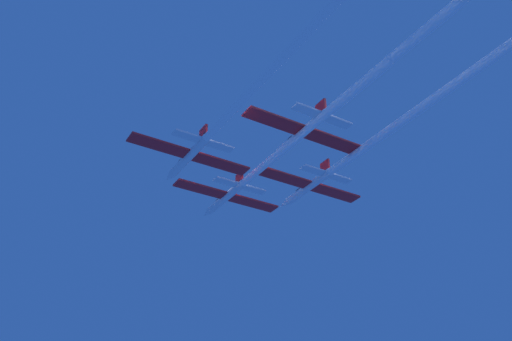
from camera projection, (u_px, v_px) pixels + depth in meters
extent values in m
cylinder|color=white|center=(226.00, 198.00, 83.54)|extent=(1.10, 9.96, 1.10)
cone|color=white|center=(207.00, 213.00, 88.03)|extent=(1.07, 2.19, 1.07)
ellipsoid|color=black|center=(219.00, 201.00, 85.39)|extent=(0.77, 1.99, 0.55)
cube|color=red|center=(200.00, 189.00, 81.24)|extent=(7.57, 2.19, 0.24)
cube|color=red|center=(253.00, 203.00, 85.10)|extent=(7.57, 2.19, 0.24)
cube|color=red|center=(239.00, 178.00, 81.27)|extent=(0.29, 1.79, 1.59)
cube|color=white|center=(226.00, 182.00, 79.44)|extent=(3.41, 1.31, 0.24)
cube|color=white|center=(254.00, 190.00, 81.45)|extent=(3.41, 1.31, 0.24)
cylinder|color=white|center=(305.00, 131.00, 68.82)|extent=(0.99, 29.88, 0.99)
cylinder|color=white|center=(189.00, 157.00, 72.94)|extent=(1.10, 9.96, 1.10)
cone|color=white|center=(169.00, 177.00, 77.43)|extent=(1.07, 2.19, 1.07)
ellipsoid|color=black|center=(182.00, 161.00, 74.79)|extent=(0.77, 1.99, 0.55)
cube|color=red|center=(159.00, 145.00, 70.64)|extent=(7.57, 2.19, 0.24)
cube|color=red|center=(221.00, 164.00, 74.50)|extent=(7.57, 2.19, 0.24)
cube|color=red|center=(203.00, 133.00, 70.67)|extent=(0.29, 1.79, 1.59)
cube|color=white|center=(187.00, 136.00, 68.84)|extent=(3.41, 1.31, 0.24)
cube|color=white|center=(220.00, 146.00, 70.85)|extent=(3.41, 1.31, 0.24)
cylinder|color=white|center=(290.00, 51.00, 56.02)|extent=(0.99, 35.81, 0.99)
cylinder|color=white|center=(308.00, 187.00, 80.81)|extent=(1.10, 9.96, 1.10)
cone|color=white|center=(285.00, 204.00, 85.30)|extent=(1.07, 2.19, 1.07)
ellipsoid|color=black|center=(299.00, 190.00, 82.67)|extent=(0.77, 1.99, 0.55)
cube|color=red|center=(285.00, 178.00, 78.51)|extent=(7.57, 2.19, 0.24)
cube|color=red|center=(335.00, 193.00, 82.37)|extent=(7.57, 2.19, 0.24)
cube|color=red|center=(325.00, 166.00, 78.55)|extent=(0.29, 1.79, 1.59)
cube|color=white|center=(313.00, 170.00, 76.72)|extent=(3.41, 1.31, 0.24)
cube|color=white|center=(340.00, 179.00, 78.72)|extent=(3.41, 1.31, 0.24)
cylinder|color=white|center=(436.00, 97.00, 63.11)|extent=(0.99, 37.95, 0.99)
cylinder|color=white|center=(302.00, 133.00, 69.87)|extent=(1.10, 9.96, 1.10)
cone|color=white|center=(275.00, 156.00, 74.36)|extent=(1.07, 2.19, 1.07)
ellipsoid|color=black|center=(292.00, 139.00, 71.72)|extent=(0.77, 1.99, 0.55)
cube|color=red|center=(274.00, 121.00, 67.57)|extent=(7.57, 2.19, 0.24)
cube|color=red|center=(333.00, 142.00, 71.43)|extent=(7.57, 2.19, 0.24)
cube|color=red|center=(321.00, 108.00, 67.60)|extent=(0.29, 1.79, 1.59)
cube|color=white|center=(307.00, 110.00, 65.77)|extent=(3.41, 1.31, 0.24)
cube|color=white|center=(338.00, 122.00, 67.78)|extent=(3.41, 1.31, 0.24)
cylinder|color=white|center=(425.00, 31.00, 54.81)|extent=(0.99, 30.79, 0.99)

